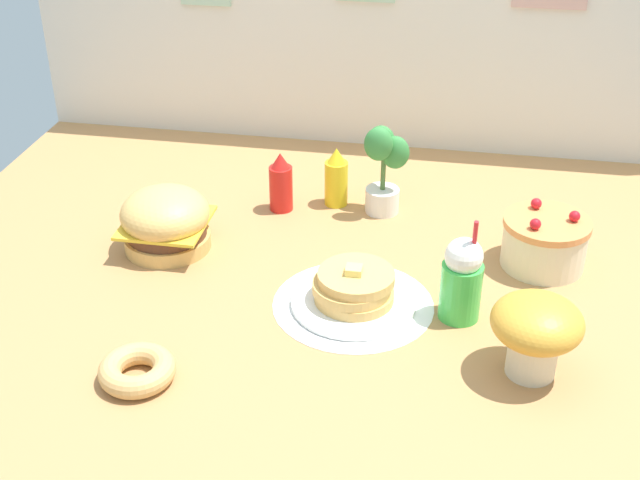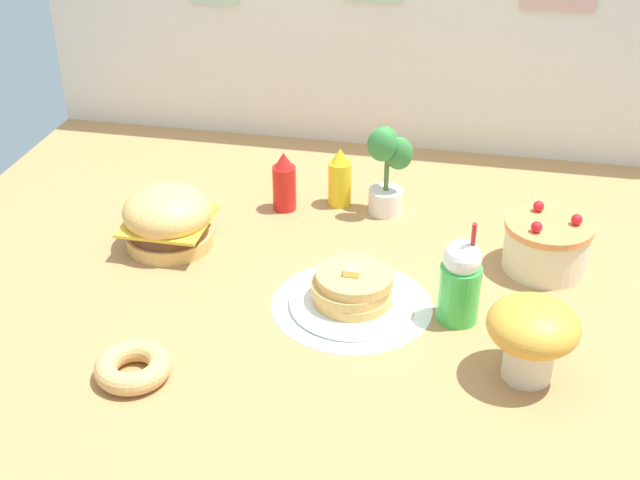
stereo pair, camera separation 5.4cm
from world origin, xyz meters
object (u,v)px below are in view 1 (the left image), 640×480
at_px(burger, 166,221).
at_px(donut_pink_glaze, 137,370).
at_px(mustard_bottle, 336,178).
at_px(ketchup_bottle, 281,184).
at_px(pancake_stack, 354,291).
at_px(potted_plant, 384,166).
at_px(layer_cake, 544,242).
at_px(cream_soda_cup, 462,279).
at_px(mushroom_stool, 536,329).

xyz_separation_m(burger, donut_pink_glaze, (0.13, -0.60, -0.06)).
bearing_deg(mustard_bottle, ketchup_bottle, -158.21).
height_order(pancake_stack, potted_plant, potted_plant).
bearing_deg(potted_plant, layer_cake, -26.29).
bearing_deg(donut_pink_glaze, mustard_bottle, 71.53).
height_order(mustard_bottle, cream_soda_cup, cream_soda_cup).
relative_size(donut_pink_glaze, potted_plant, 0.61).
distance_m(burger, ketchup_bottle, 0.41).
distance_m(layer_cake, cream_soda_cup, 0.38).
distance_m(burger, pancake_stack, 0.62).
bearing_deg(donut_pink_glaze, potted_plant, 63.11).
xyz_separation_m(donut_pink_glaze, potted_plant, (0.47, 0.93, 0.13)).
relative_size(burger, layer_cake, 1.06).
xyz_separation_m(pancake_stack, cream_soda_cup, (0.28, -0.00, 0.07)).
distance_m(ketchup_bottle, cream_soda_cup, 0.77).
bearing_deg(burger, layer_cake, 4.98).
xyz_separation_m(cream_soda_cup, donut_pink_glaze, (-0.74, -0.39, -0.09)).
bearing_deg(donut_pink_glaze, mushroom_stool, 11.80).
relative_size(mustard_bottle, potted_plant, 0.66).
xyz_separation_m(layer_cake, potted_plant, (-0.49, 0.24, 0.08)).
xyz_separation_m(layer_cake, donut_pink_glaze, (-0.96, -0.69, -0.05)).
height_order(burger, layer_cake, burger).
bearing_deg(potted_plant, ketchup_bottle, -172.29).
height_order(burger, donut_pink_glaze, burger).
bearing_deg(cream_soda_cup, mustard_bottle, 126.46).
bearing_deg(ketchup_bottle, mustard_bottle, 21.79).
relative_size(layer_cake, mushroom_stool, 1.13).
relative_size(pancake_stack, layer_cake, 1.36).
bearing_deg(mustard_bottle, pancake_stack, -76.15).
bearing_deg(cream_soda_cup, mushroom_stool, -48.67).
distance_m(pancake_stack, donut_pink_glaze, 0.61).
relative_size(burger, cream_soda_cup, 0.88).
bearing_deg(ketchup_bottle, pancake_stack, -58.29).
relative_size(layer_cake, potted_plant, 0.82).
relative_size(layer_cake, ketchup_bottle, 1.25).
relative_size(layer_cake, mustard_bottle, 1.25).
relative_size(cream_soda_cup, potted_plant, 0.98).
bearing_deg(potted_plant, mushroom_stool, -59.32).
distance_m(layer_cake, mushroom_stool, 0.51).
bearing_deg(cream_soda_cup, burger, 166.73).
bearing_deg(pancake_stack, layer_cake, 30.47).
height_order(cream_soda_cup, donut_pink_glaze, cream_soda_cup).
relative_size(ketchup_bottle, potted_plant, 0.66).
bearing_deg(mushroom_stool, potted_plant, 120.68).
bearing_deg(layer_cake, donut_pink_glaze, -144.30).
bearing_deg(mushroom_stool, cream_soda_cup, 131.33).
height_order(layer_cake, mushroom_stool, mushroom_stool).
height_order(pancake_stack, mushroom_stool, mushroom_stool).
xyz_separation_m(ketchup_bottle, mushroom_stool, (0.76, -0.70, 0.04)).
bearing_deg(donut_pink_glaze, pancake_stack, 40.75).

